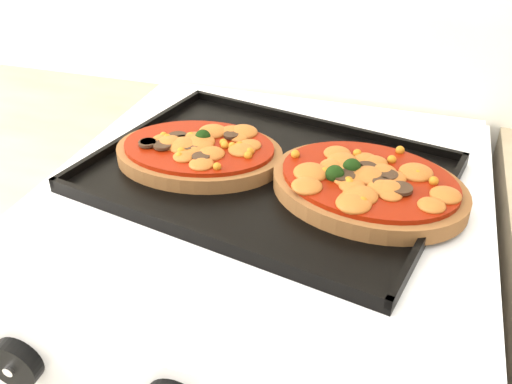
% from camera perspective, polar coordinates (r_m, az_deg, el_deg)
% --- Properties ---
extents(knob_left, '(0.06, 0.02, 0.06)m').
position_cam_1_polar(knob_left, '(0.66, -22.89, -15.48)').
color(knob_left, black).
rests_on(knob_left, control_panel).
extents(baking_tray, '(0.53, 0.43, 0.02)m').
position_cam_1_polar(baking_tray, '(0.78, 1.11, 2.01)').
color(baking_tray, black).
rests_on(baking_tray, stove).
extents(pizza_left, '(0.25, 0.19, 0.03)m').
position_cam_1_polar(pizza_left, '(0.81, -5.74, 4.13)').
color(pizza_left, brown).
rests_on(pizza_left, baking_tray).
extents(pizza_right, '(0.29, 0.25, 0.04)m').
position_cam_1_polar(pizza_right, '(0.74, 11.17, 0.87)').
color(pizza_right, brown).
rests_on(pizza_right, baking_tray).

